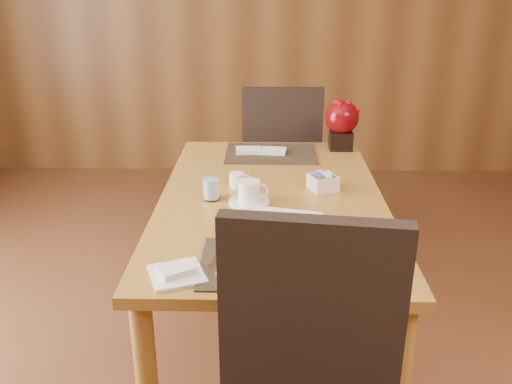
{
  "coord_description": "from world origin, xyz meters",
  "views": [
    {
      "loc": [
        -0.02,
        -1.42,
        1.59
      ],
      "look_at": [
        -0.06,
        0.35,
        0.87
      ],
      "focal_mm": 38.0,
      "sensor_mm": 36.0,
      "label": 1
    }
  ],
  "objects_px": {
    "water_glass": "(211,181)",
    "far_chair": "(281,157)",
    "dining_table": "(271,218)",
    "creamer_jug": "(237,180)",
    "bread_plate": "(177,274)",
    "sugar_caddy": "(323,183)",
    "soup_setting": "(276,244)",
    "berry_decor": "(342,122)",
    "coffee_cup": "(249,194)"
  },
  "relations": [
    {
      "from": "soup_setting",
      "to": "creamer_jug",
      "type": "xyz_separation_m",
      "value": [
        -0.15,
        0.63,
        -0.03
      ]
    },
    {
      "from": "water_glass",
      "to": "dining_table",
      "type": "bearing_deg",
      "value": 8.33
    },
    {
      "from": "bread_plate",
      "to": "far_chair",
      "type": "bearing_deg",
      "value": 78.12
    },
    {
      "from": "soup_setting",
      "to": "water_glass",
      "type": "bearing_deg",
      "value": 129.76
    },
    {
      "from": "water_glass",
      "to": "berry_decor",
      "type": "height_order",
      "value": "berry_decor"
    },
    {
      "from": "creamer_jug",
      "to": "bread_plate",
      "type": "distance_m",
      "value": 0.74
    },
    {
      "from": "creamer_jug",
      "to": "bread_plate",
      "type": "xyz_separation_m",
      "value": [
        -0.14,
        -0.72,
        -0.03
      ]
    },
    {
      "from": "soup_setting",
      "to": "bread_plate",
      "type": "height_order",
      "value": "soup_setting"
    },
    {
      "from": "creamer_jug",
      "to": "bread_plate",
      "type": "bearing_deg",
      "value": -106.81
    },
    {
      "from": "far_chair",
      "to": "sugar_caddy",
      "type": "bearing_deg",
      "value": 97.75
    },
    {
      "from": "water_glass",
      "to": "berry_decor",
      "type": "relative_size",
      "value": 0.63
    },
    {
      "from": "coffee_cup",
      "to": "berry_decor",
      "type": "distance_m",
      "value": 0.85
    },
    {
      "from": "creamer_jug",
      "to": "dining_table",
      "type": "bearing_deg",
      "value": -39.93
    },
    {
      "from": "far_chair",
      "to": "creamer_jug",
      "type": "bearing_deg",
      "value": 76.47
    },
    {
      "from": "water_glass",
      "to": "bread_plate",
      "type": "xyz_separation_m",
      "value": [
        -0.05,
        -0.59,
        -0.07
      ]
    },
    {
      "from": "creamer_jug",
      "to": "far_chair",
      "type": "xyz_separation_m",
      "value": [
        0.21,
        0.94,
        -0.21
      ]
    },
    {
      "from": "creamer_jug",
      "to": "water_glass",
      "type": "bearing_deg",
      "value": -131.1
    },
    {
      "from": "coffee_cup",
      "to": "sugar_caddy",
      "type": "relative_size",
      "value": 1.57
    },
    {
      "from": "soup_setting",
      "to": "water_glass",
      "type": "distance_m",
      "value": 0.55
    },
    {
      "from": "dining_table",
      "to": "water_glass",
      "type": "relative_size",
      "value": 9.48
    },
    {
      "from": "soup_setting",
      "to": "bread_plate",
      "type": "bearing_deg",
      "value": -148.73
    },
    {
      "from": "berry_decor",
      "to": "bread_plate",
      "type": "height_order",
      "value": "berry_decor"
    },
    {
      "from": "sugar_caddy",
      "to": "bread_plate",
      "type": "distance_m",
      "value": 0.86
    },
    {
      "from": "bread_plate",
      "to": "far_chair",
      "type": "distance_m",
      "value": 1.71
    },
    {
      "from": "far_chair",
      "to": "dining_table",
      "type": "bearing_deg",
      "value": 85.44
    },
    {
      "from": "soup_setting",
      "to": "far_chair",
      "type": "distance_m",
      "value": 1.59
    },
    {
      "from": "water_glass",
      "to": "sugar_caddy",
      "type": "height_order",
      "value": "water_glass"
    },
    {
      "from": "berry_decor",
      "to": "bread_plate",
      "type": "distance_m",
      "value": 1.43
    },
    {
      "from": "soup_setting",
      "to": "water_glass",
      "type": "relative_size",
      "value": 2.27
    },
    {
      "from": "dining_table",
      "to": "far_chair",
      "type": "height_order",
      "value": "far_chair"
    },
    {
      "from": "soup_setting",
      "to": "coffee_cup",
      "type": "xyz_separation_m",
      "value": [
        -0.1,
        0.46,
        -0.02
      ]
    },
    {
      "from": "sugar_caddy",
      "to": "far_chair",
      "type": "xyz_separation_m",
      "value": [
        -0.15,
        0.96,
        -0.21
      ]
    },
    {
      "from": "dining_table",
      "to": "water_glass",
      "type": "xyz_separation_m",
      "value": [
        -0.24,
        -0.04,
        0.18
      ]
    },
    {
      "from": "dining_table",
      "to": "soup_setting",
      "type": "height_order",
      "value": "soup_setting"
    },
    {
      "from": "sugar_caddy",
      "to": "soup_setting",
      "type": "bearing_deg",
      "value": -108.65
    },
    {
      "from": "soup_setting",
      "to": "dining_table",
      "type": "bearing_deg",
      "value": 103.92
    },
    {
      "from": "bread_plate",
      "to": "far_chair",
      "type": "relative_size",
      "value": 0.15
    },
    {
      "from": "water_glass",
      "to": "far_chair",
      "type": "relative_size",
      "value": 0.16
    },
    {
      "from": "soup_setting",
      "to": "berry_decor",
      "type": "relative_size",
      "value": 1.44
    },
    {
      "from": "soup_setting",
      "to": "coffee_cup",
      "type": "bearing_deg",
      "value": 115.1
    },
    {
      "from": "soup_setting",
      "to": "sugar_caddy",
      "type": "bearing_deg",
      "value": 84.34
    },
    {
      "from": "sugar_caddy",
      "to": "creamer_jug",
      "type": "bearing_deg",
      "value": 176.65
    },
    {
      "from": "berry_decor",
      "to": "far_chair",
      "type": "xyz_separation_m",
      "value": [
        -0.29,
        0.4,
        -0.32
      ]
    },
    {
      "from": "water_glass",
      "to": "sugar_caddy",
      "type": "bearing_deg",
      "value": 13.99
    },
    {
      "from": "creamer_jug",
      "to": "far_chair",
      "type": "bearing_deg",
      "value": 71.87
    },
    {
      "from": "coffee_cup",
      "to": "far_chair",
      "type": "height_order",
      "value": "far_chair"
    },
    {
      "from": "berry_decor",
      "to": "far_chair",
      "type": "relative_size",
      "value": 0.25
    },
    {
      "from": "soup_setting",
      "to": "water_glass",
      "type": "height_order",
      "value": "water_glass"
    },
    {
      "from": "coffee_cup",
      "to": "sugar_caddy",
      "type": "height_order",
      "value": "coffee_cup"
    },
    {
      "from": "dining_table",
      "to": "coffee_cup",
      "type": "bearing_deg",
      "value": -141.33
    }
  ]
}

